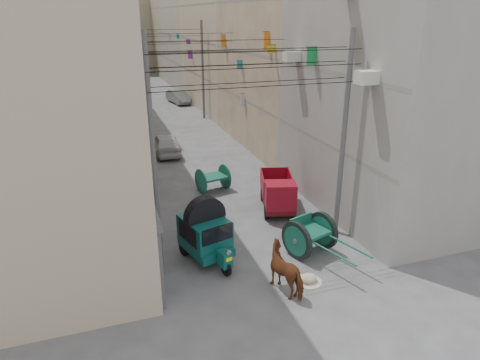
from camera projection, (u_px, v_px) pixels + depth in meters
name	position (u px, v px, depth m)	size (l,w,h in m)	color
ground	(333.00, 354.00, 11.33)	(140.00, 140.00, 0.00)	#4A4A4D
building_row_left	(54.00, 39.00, 36.74)	(8.00, 62.00, 14.00)	tan
building_row_right	(231.00, 36.00, 41.52)	(8.00, 62.00, 14.00)	gray
end_cap_building	(121.00, 28.00, 67.27)	(22.00, 10.00, 13.00)	tan
shutters_left	(136.00, 183.00, 18.78)	(0.18, 14.40, 2.88)	#525157
signboards	(174.00, 92.00, 29.21)	(8.22, 40.52, 5.67)	purple
ac_units	(329.00, 41.00, 16.50)	(0.70, 6.55, 3.35)	beige
utility_poles	(189.00, 95.00, 24.90)	(7.40, 22.20, 8.00)	#545456
overhead_cables	(197.00, 49.00, 21.60)	(7.40, 22.52, 1.12)	black
auto_rickshaw	(205.00, 232.00, 15.39)	(1.97, 2.75, 1.86)	black
tonga_cart	(310.00, 235.00, 15.88)	(2.14, 3.44, 1.46)	black
mini_truck	(278.00, 196.00, 19.15)	(2.15, 3.27, 1.70)	black
second_cart	(213.00, 178.00, 21.60)	(1.68, 1.55, 1.27)	#12513E
feed_sack	(309.00, 278.00, 14.33)	(0.57, 0.45, 0.28)	beige
horse	(288.00, 269.00, 13.72)	(0.81, 1.78, 1.50)	brown
distant_car_white	(166.00, 144.00, 27.42)	(1.58, 3.93, 1.34)	#BCBCBC
distant_car_grey	(178.00, 97.00, 43.12)	(1.38, 3.94, 1.30)	#5B615D
distant_car_green	(131.00, 91.00, 47.08)	(1.55, 3.81, 1.10)	#205E41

